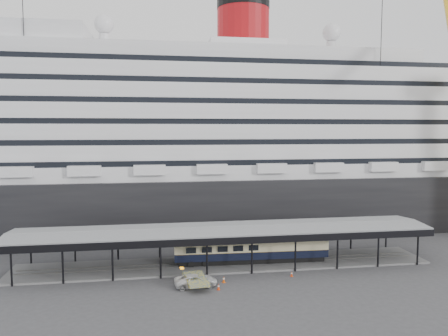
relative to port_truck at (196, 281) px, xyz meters
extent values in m
plane|color=#3B3B3E|center=(4.63, 2.57, -0.70)|extent=(200.00, 200.00, 0.00)
cube|color=black|center=(4.63, 34.57, 4.30)|extent=(130.00, 30.00, 10.00)
cylinder|color=#A40D12|center=(12.63, 34.57, 36.70)|extent=(10.00, 10.00, 9.00)
cylinder|color=black|center=(12.63, 34.57, 41.95)|extent=(10.10, 10.10, 2.50)
sphere|color=silver|center=(-13.37, 34.57, 37.00)|extent=(3.60, 3.60, 3.60)
sphere|color=silver|center=(30.63, 34.57, 37.00)|extent=(3.60, 3.60, 3.60)
cube|color=slate|center=(4.63, 7.57, -0.58)|extent=(56.00, 8.00, 0.24)
cube|color=slate|center=(4.63, 6.85, -0.42)|extent=(54.00, 0.08, 0.10)
cube|color=slate|center=(4.63, 8.29, -0.42)|extent=(54.00, 0.08, 0.10)
cube|color=black|center=(4.63, 3.07, 3.75)|extent=(56.00, 0.18, 0.90)
cube|color=black|center=(4.63, 12.07, 3.75)|extent=(56.00, 0.18, 0.90)
cube|color=slate|center=(4.63, 7.57, 4.48)|extent=(56.00, 9.00, 0.24)
cylinder|color=black|center=(-24.59, 24.32, 22.90)|extent=(0.12, 0.12, 47.21)
cube|color=gold|center=(43.76, 17.69, 38.50)|extent=(11.42, 18.78, 16.80)
cylinder|color=black|center=(34.88, 22.81, 22.90)|extent=(0.12, 0.12, 47.21)
imported|color=silver|center=(0.00, 0.00, 0.00)|extent=(5.24, 2.79, 1.40)
cube|color=black|center=(8.37, 7.57, -0.13)|extent=(20.14, 3.00, 0.67)
cube|color=black|center=(8.37, 7.57, 0.73)|extent=(21.11, 3.42, 1.05)
cube|color=beige|center=(8.37, 7.57, 1.88)|extent=(21.11, 3.46, 1.24)
cube|color=black|center=(8.37, 7.57, 2.69)|extent=(21.11, 3.42, 0.38)
cube|color=#DB500C|center=(3.44, 0.78, -0.69)|extent=(0.52, 0.52, 0.03)
cone|color=#DB500C|center=(3.44, 0.78, -0.31)|extent=(0.44, 0.44, 0.75)
cylinder|color=white|center=(3.44, 0.78, -0.23)|extent=(0.24, 0.24, 0.15)
cube|color=red|center=(2.47, -1.48, -0.69)|extent=(0.42, 0.42, 0.03)
cone|color=red|center=(2.47, -1.48, -0.35)|extent=(0.35, 0.35, 0.67)
cylinder|color=white|center=(2.47, -1.48, -0.28)|extent=(0.21, 0.21, 0.13)
cube|color=red|center=(12.20, 1.59, -0.69)|extent=(0.42, 0.42, 0.03)
cone|color=red|center=(12.20, 1.59, -0.36)|extent=(0.35, 0.35, 0.64)
cylinder|color=white|center=(12.20, 1.59, -0.30)|extent=(0.20, 0.20, 0.12)
camera|label=1|loc=(-4.66, -49.74, 17.61)|focal=35.00mm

